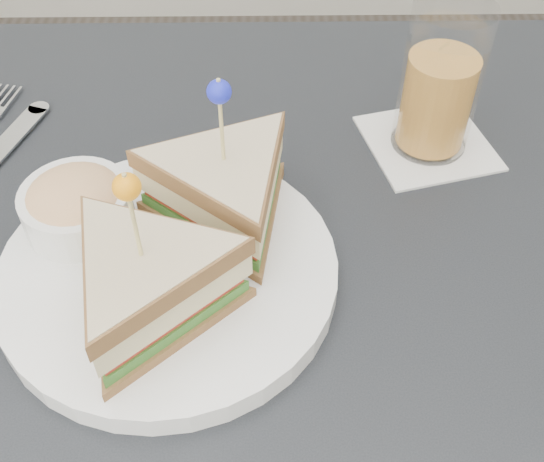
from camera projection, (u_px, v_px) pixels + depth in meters
The scene contains 3 objects.
table at pixel (261, 338), 0.60m from camera, with size 0.80×0.80×0.75m.
plate_meal at pixel (173, 240), 0.52m from camera, with size 0.31×0.31×0.16m.
drink_set at pixel (439, 89), 0.61m from camera, with size 0.14×0.14×0.14m.
Camera 1 is at (0.01, -0.34, 1.17)m, focal length 45.00 mm.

